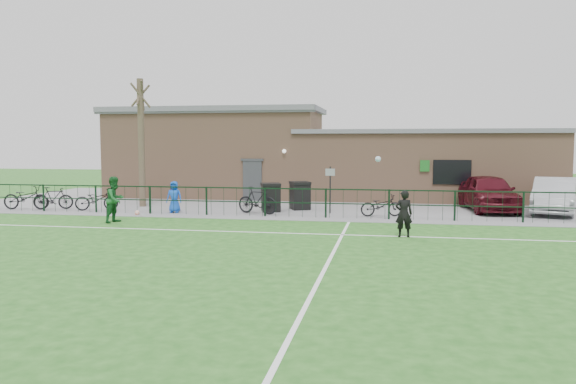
% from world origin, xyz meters
% --- Properties ---
extents(ground, '(90.00, 90.00, 0.00)m').
position_xyz_m(ground, '(0.00, 0.00, 0.00)').
color(ground, '#1F5519').
rests_on(ground, ground).
extents(paving_strip, '(34.00, 13.00, 0.02)m').
position_xyz_m(paving_strip, '(0.00, 13.50, 0.01)').
color(paving_strip, slate).
rests_on(paving_strip, ground).
extents(pitch_line_touch, '(28.00, 0.10, 0.01)m').
position_xyz_m(pitch_line_touch, '(0.00, 7.80, 0.00)').
color(pitch_line_touch, white).
rests_on(pitch_line_touch, ground).
extents(pitch_line_mid, '(28.00, 0.10, 0.01)m').
position_xyz_m(pitch_line_mid, '(0.00, 4.00, 0.00)').
color(pitch_line_mid, white).
rests_on(pitch_line_mid, ground).
extents(pitch_line_perp, '(0.10, 16.00, 0.01)m').
position_xyz_m(pitch_line_perp, '(2.00, 0.00, 0.00)').
color(pitch_line_perp, white).
rests_on(pitch_line_perp, ground).
extents(perimeter_fence, '(28.00, 0.10, 1.20)m').
position_xyz_m(perimeter_fence, '(0.00, 8.00, 0.60)').
color(perimeter_fence, black).
rests_on(perimeter_fence, ground).
extents(bare_tree, '(0.30, 0.30, 6.00)m').
position_xyz_m(bare_tree, '(-8.00, 10.50, 3.00)').
color(bare_tree, '#483B2B').
rests_on(bare_tree, ground).
extents(wheelie_bin_left, '(1.01, 1.07, 1.16)m').
position_xyz_m(wheelie_bin_left, '(-1.60, 9.64, 0.60)').
color(wheelie_bin_left, black).
rests_on(wheelie_bin_left, paving_strip).
extents(wheelie_bin_right, '(1.06, 1.12, 1.17)m').
position_xyz_m(wheelie_bin_right, '(-0.46, 10.63, 0.61)').
color(wheelie_bin_right, black).
rests_on(wheelie_bin_right, paving_strip).
extents(sign_post, '(0.07, 0.07, 2.00)m').
position_xyz_m(sign_post, '(1.02, 9.43, 1.02)').
color(sign_post, black).
rests_on(sign_post, paving_strip).
extents(car_maroon, '(2.39, 4.93, 1.62)m').
position_xyz_m(car_maroon, '(7.83, 11.57, 0.83)').
color(car_maroon, '#4A0D16').
rests_on(car_maroon, paving_strip).
extents(car_silver, '(2.92, 4.90, 1.53)m').
position_xyz_m(car_silver, '(10.44, 11.15, 0.78)').
color(car_silver, '#B8BAC1').
rests_on(car_silver, paving_strip).
extents(bicycle_a, '(2.14, 0.97, 1.09)m').
position_xyz_m(bicycle_a, '(-12.64, 8.40, 0.56)').
color(bicycle_a, black).
rests_on(bicycle_a, paving_strip).
extents(bicycle_b, '(1.74, 1.11, 1.02)m').
position_xyz_m(bicycle_b, '(-11.45, 8.67, 0.53)').
color(bicycle_b, black).
rests_on(bicycle_b, paving_strip).
extents(bicycle_c, '(1.96, 1.26, 0.97)m').
position_xyz_m(bicycle_c, '(-9.34, 8.67, 0.51)').
color(bicycle_c, black).
rests_on(bicycle_c, paving_strip).
extents(bicycle_d, '(1.98, 1.14, 1.15)m').
position_xyz_m(bicycle_d, '(-1.99, 8.73, 0.59)').
color(bicycle_d, black).
rests_on(bicycle_d, paving_strip).
extents(bicycle_e, '(1.80, 0.99, 0.90)m').
position_xyz_m(bicycle_e, '(3.19, 8.83, 0.47)').
color(bicycle_e, black).
rests_on(bicycle_e, paving_strip).
extents(spectator_child, '(0.70, 0.50, 1.36)m').
position_xyz_m(spectator_child, '(-5.62, 8.50, 0.70)').
color(spectator_child, blue).
rests_on(spectator_child, paving_strip).
extents(goalkeeper_kick, '(1.31, 3.64, 2.52)m').
position_xyz_m(goalkeeper_kick, '(3.94, 4.03, 0.81)').
color(goalkeeper_kick, black).
rests_on(goalkeeper_kick, ground).
extents(outfield_player, '(0.85, 0.98, 1.75)m').
position_xyz_m(outfield_player, '(-6.75, 5.40, 0.88)').
color(outfield_player, '#195826').
rests_on(outfield_player, ground).
extents(ball_ground, '(0.21, 0.21, 0.21)m').
position_xyz_m(ball_ground, '(-6.86, 7.49, 0.10)').
color(ball_ground, white).
rests_on(ball_ground, ground).
extents(clubhouse, '(24.25, 5.40, 4.96)m').
position_xyz_m(clubhouse, '(-0.88, 16.50, 2.22)').
color(clubhouse, '#A5795C').
rests_on(clubhouse, ground).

